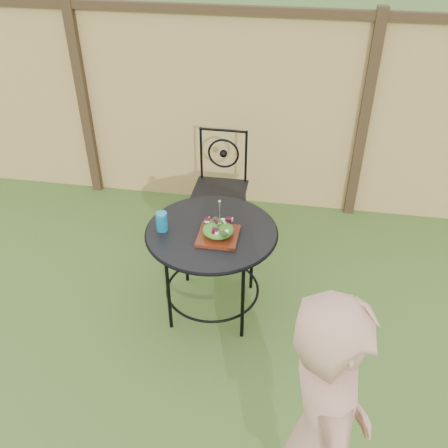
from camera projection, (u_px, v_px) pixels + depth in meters
name	position (u px, v px, depth m)	size (l,w,h in m)	color
ground	(163.00, 366.00, 3.38)	(60.00, 60.00, 0.00)	#294014
fence	(219.00, 110.00, 4.60)	(8.00, 0.12, 1.90)	tan
patio_table	(212.00, 246.00, 3.51)	(0.92, 0.92, 0.72)	black
patio_chair	(220.00, 184.00, 4.38)	(0.46, 0.46, 0.95)	black
diner	(321.00, 441.00, 2.07)	(0.59, 0.39, 1.62)	#A97A60
salad_plate	(218.00, 236.00, 3.36)	(0.27, 0.27, 0.02)	#4D180B
salad	(218.00, 230.00, 3.33)	(0.21, 0.21, 0.08)	#235614
fork	(220.00, 214.00, 3.25)	(0.01, 0.01, 0.18)	silver
drinking_glass	(162.00, 221.00, 3.40)	(0.08, 0.08, 0.14)	#0C6B8E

